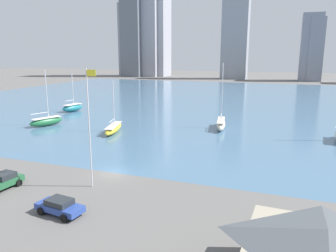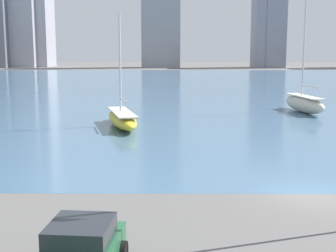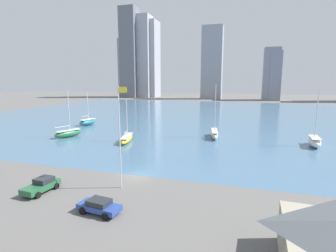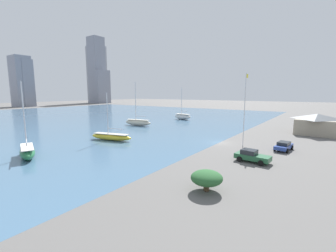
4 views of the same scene
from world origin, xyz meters
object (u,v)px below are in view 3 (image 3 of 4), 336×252
sailboat_green (68,133)px  sailboat_teal (87,122)px  sailboat_yellow (127,138)px  sailboat_cream (215,134)px  parked_sedan_blue (99,206)px  sailboat_white (315,141)px  flag_pole (120,135)px  parked_pickup_green (42,185)px

sailboat_green → sailboat_teal: bearing=129.8°
sailboat_green → sailboat_yellow: bearing=20.6°
sailboat_cream → parked_sedan_blue: size_ratio=2.66×
sailboat_teal → sailboat_green: sailboat_green is taller
sailboat_cream → sailboat_yellow: (-19.14, -10.12, -0.25)m
sailboat_green → sailboat_white: (57.13, 7.13, 0.13)m
flag_pole → sailboat_cream: 36.08m
flag_pole → sailboat_yellow: flag_pole is taller
sailboat_cream → flag_pole: bearing=-112.6°
flag_pole → sailboat_cream: bearing=76.6°
sailboat_green → flag_pole: bearing=-20.8°
flag_pole → sailboat_cream: size_ratio=1.02×
sailboat_teal → flag_pole: bearing=-39.0°
flag_pole → sailboat_teal: size_ratio=1.32×
flag_pole → sailboat_teal: flag_pole is taller
parked_sedan_blue → parked_pickup_green: parked_pickup_green is taller
flag_pole → parked_sedan_blue: flag_pole is taller
parked_pickup_green → flag_pole: bearing=28.5°
flag_pole → parked_pickup_green: 11.96m
sailboat_yellow → sailboat_white: bearing=-4.2°
flag_pole → sailboat_teal: 53.12m
sailboat_white → sailboat_yellow: 41.54m
sailboat_yellow → sailboat_green: bearing=164.5°
parked_pickup_green → sailboat_cream: bearing=70.3°
sailboat_cream → sailboat_green: bearing=-173.7°
flag_pole → parked_sedan_blue: 9.41m
sailboat_yellow → parked_sedan_blue: size_ratio=2.02×
sailboat_teal → parked_pickup_green: (23.37, -45.55, -0.15)m
sailboat_white → sailboat_yellow: (-40.87, -7.42, -0.34)m
flag_pole → sailboat_teal: bearing=128.2°
sailboat_yellow → sailboat_cream: bearing=13.4°
sailboat_green → parked_sedan_blue: 42.11m
sailboat_green → parked_sedan_blue: (27.88, -31.55, -0.17)m
sailboat_cream → sailboat_white: (21.73, -2.70, 0.09)m
sailboat_white → parked_pickup_green: sailboat_white is taller
flag_pole → parked_sedan_blue: size_ratio=2.72×
sailboat_yellow → parked_pickup_green: sailboat_yellow is taller
flag_pole → sailboat_green: 37.25m
sailboat_cream → parked_pickup_green: sailboat_cream is taller
sailboat_green → sailboat_cream: (35.40, 9.83, 0.05)m
flag_pole → sailboat_yellow: bearing=114.0°
parked_pickup_green → sailboat_green: bearing=126.4°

